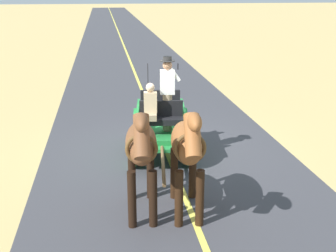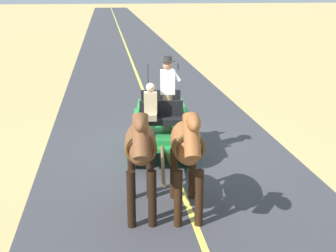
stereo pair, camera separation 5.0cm
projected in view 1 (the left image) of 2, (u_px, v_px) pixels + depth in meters
The scene contains 6 objects.
ground_plane at pixel (166, 149), 11.42m from camera, with size 200.00×200.00×0.00m, color tan.
road_surface at pixel (166, 149), 11.41m from camera, with size 6.21×160.00×0.01m, color #38383D.
road_centre_stripe at pixel (166, 149), 11.41m from camera, with size 0.12×160.00×0.00m, color #DBCC4C.
horse_drawn_carriage at pixel (161, 123), 10.82m from camera, with size 1.67×4.52×2.50m.
horse_near_side at pixel (187, 147), 7.80m from camera, with size 0.69×2.14×2.21m.
horse_off_side at pixel (141, 147), 7.77m from camera, with size 0.66×2.13×2.21m.
Camera 1 is at (1.50, 10.59, 4.03)m, focal length 47.12 mm.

